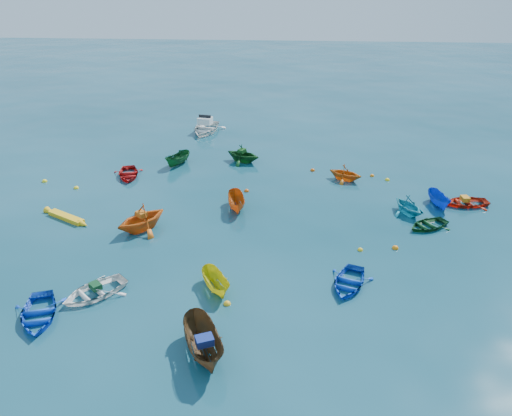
# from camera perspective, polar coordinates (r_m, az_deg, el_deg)

# --- Properties ---
(ground) EXTENTS (160.00, 160.00, 0.00)m
(ground) POSITION_cam_1_polar(r_m,az_deg,el_deg) (26.73, -0.78, -5.54)
(ground) COLOR #093646
(ground) RESTS_ON ground
(dinghy_blue_sw) EXTENTS (3.23, 3.79, 0.66)m
(dinghy_blue_sw) POSITION_cam_1_polar(r_m,az_deg,el_deg) (24.52, -23.53, -11.43)
(dinghy_blue_sw) COLOR blue
(dinghy_blue_sw) RESTS_ON ground
(dinghy_white_near) EXTENTS (3.74, 3.79, 0.64)m
(dinghy_white_near) POSITION_cam_1_polar(r_m,az_deg,el_deg) (25.08, -17.93, -9.43)
(dinghy_white_near) COLOR white
(dinghy_white_near) RESTS_ON ground
(sampan_brown_mid) EXTENTS (2.59, 3.73, 1.35)m
(sampan_brown_mid) POSITION_cam_1_polar(r_m,az_deg,el_deg) (20.93, -5.89, -16.31)
(sampan_brown_mid) COLOR #50371D
(sampan_brown_mid) RESTS_ON ground
(dinghy_blue_se) EXTENTS (2.97, 3.49, 0.61)m
(dinghy_blue_se) POSITION_cam_1_polar(r_m,az_deg,el_deg) (24.93, 10.48, -8.69)
(dinghy_blue_se) COLOR blue
(dinghy_blue_se) RESTS_ON ground
(dinghy_orange_w) EXTENTS (4.13, 4.20, 1.67)m
(dinghy_orange_w) POSITION_cam_1_polar(r_m,az_deg,el_deg) (30.06, -12.85, -2.38)
(dinghy_orange_w) COLOR #DC5F14
(dinghy_orange_w) RESTS_ON ground
(sampan_yellow_mid) EXTENTS (2.05, 2.68, 0.98)m
(sampan_yellow_mid) POSITION_cam_1_polar(r_m,az_deg,el_deg) (24.31, -4.54, -9.29)
(sampan_yellow_mid) COLOR gold
(sampan_yellow_mid) RESTS_ON ground
(dinghy_green_e) EXTENTS (3.22, 2.97, 0.55)m
(dinghy_green_e) POSITION_cam_1_polar(r_m,az_deg,el_deg) (31.22, 19.01, -2.10)
(dinghy_green_e) COLOR #0F431E
(dinghy_green_e) RESTS_ON ground
(dinghy_cyan_se) EXTENTS (2.94, 3.10, 1.28)m
(dinghy_cyan_se) POSITION_cam_1_polar(r_m,az_deg,el_deg) (32.53, 16.89, -0.59)
(dinghy_cyan_se) COLOR teal
(dinghy_cyan_se) RESTS_ON ground
(sampan_orange_n) EXTENTS (1.55, 2.93, 1.08)m
(sampan_orange_n) POSITION_cam_1_polar(r_m,az_deg,el_deg) (31.74, -2.21, -0.07)
(sampan_orange_n) COLOR #BF5312
(sampan_orange_n) RESTS_ON ground
(dinghy_green_n) EXTENTS (3.53, 3.35, 1.46)m
(dinghy_green_n) POSITION_cam_1_polar(r_m,az_deg,el_deg) (39.29, -1.49, 5.32)
(dinghy_green_n) COLOR #114A1A
(dinghy_green_n) RESTS_ON ground
(dinghy_red_ne) EXTENTS (3.13, 2.44, 0.60)m
(dinghy_red_ne) POSITION_cam_1_polar(r_m,az_deg,el_deg) (34.94, 22.80, 0.35)
(dinghy_red_ne) COLOR red
(dinghy_red_ne) RESTS_ON ground
(sampan_blue_far) EXTENTS (1.33, 2.59, 0.95)m
(sampan_blue_far) POSITION_cam_1_polar(r_m,az_deg,el_deg) (34.22, 20.08, 0.29)
(sampan_blue_far) COLOR #0F3BC0
(sampan_blue_far) RESTS_ON ground
(dinghy_red_far) EXTENTS (2.92, 3.50, 0.62)m
(dinghy_red_far) POSITION_cam_1_polar(r_m,az_deg,el_deg) (37.66, -14.37, 3.50)
(dinghy_red_far) COLOR #AA0F0E
(dinghy_red_far) RESTS_ON ground
(dinghy_orange_far) EXTENTS (3.09, 2.95, 1.27)m
(dinghy_orange_far) POSITION_cam_1_polar(r_m,az_deg,el_deg) (36.48, 10.11, 3.18)
(dinghy_orange_far) COLOR #CE6413
(dinghy_orange_far) RESTS_ON ground
(sampan_green_far) EXTENTS (2.07, 2.85, 1.04)m
(sampan_green_far) POSITION_cam_1_polar(r_m,az_deg,el_deg) (39.15, -8.87, 4.93)
(sampan_green_far) COLOR #124D22
(sampan_green_far) RESTS_ON ground
(kayak_yellow) EXTENTS (3.32, 2.13, 0.34)m
(kayak_yellow) POSITION_cam_1_polar(r_m,az_deg,el_deg) (32.57, -20.83, -1.19)
(kayak_yellow) COLOR yellow
(kayak_yellow) RESTS_ON ground
(motorboat_white) EXTENTS (3.78, 4.78, 1.49)m
(motorboat_white) POSITION_cam_1_polar(r_m,az_deg,el_deg) (46.68, -5.78, 8.67)
(motorboat_white) COLOR white
(motorboat_white) RESTS_ON ground
(tarp_green_a) EXTENTS (0.71, 0.71, 0.28)m
(tarp_green_a) POSITION_cam_1_polar(r_m,az_deg,el_deg) (24.85, -17.88, -8.48)
(tarp_green_a) COLOR #0F3F1F
(tarp_green_a) RESTS_ON dinghy_white_near
(tarp_blue_a) EXTENTS (0.83, 0.75, 0.33)m
(tarp_blue_a) POSITION_cam_1_polar(r_m,az_deg,el_deg) (20.26, -5.90, -14.83)
(tarp_blue_a) COLOR navy
(tarp_blue_a) RESTS_ON sampan_brown_mid
(tarp_orange_a) EXTENTS (0.77, 0.74, 0.30)m
(tarp_orange_a) POSITION_cam_1_polar(r_m,az_deg,el_deg) (29.63, -12.96, -0.68)
(tarp_orange_a) COLOR #C65F14
(tarp_orange_a) RESTS_ON dinghy_orange_w
(tarp_green_b) EXTENTS (0.68, 0.75, 0.29)m
(tarp_green_b) POSITION_cam_1_polar(r_m,az_deg,el_deg) (39.03, -1.63, 6.55)
(tarp_green_b) COLOR #114715
(tarp_green_b) RESTS_ON dinghy_green_n
(tarp_orange_b) EXTENTS (0.53, 0.65, 0.29)m
(tarp_orange_b) POSITION_cam_1_polar(r_m,az_deg,el_deg) (34.72, 22.77, 1.00)
(tarp_orange_b) COLOR orange
(tarp_orange_b) RESTS_ON dinghy_red_ne
(buoy_ye_a) EXTENTS (0.34, 0.34, 0.34)m
(buoy_ye_a) POSITION_cam_1_polar(r_m,az_deg,el_deg) (23.36, -3.32, -10.93)
(buoy_ye_a) COLOR yellow
(buoy_ye_a) RESTS_ON ground
(buoy_or_b) EXTENTS (0.37, 0.37, 0.37)m
(buoy_or_b) POSITION_cam_1_polar(r_m,az_deg,el_deg) (28.46, 15.62, -4.48)
(buoy_or_b) COLOR orange
(buoy_or_b) RESTS_ON ground
(buoy_ye_b) EXTENTS (0.38, 0.38, 0.38)m
(buoy_ye_b) POSITION_cam_1_polar(r_m,az_deg,el_deg) (38.68, -23.01, 2.78)
(buoy_ye_b) COLOR yellow
(buoy_ye_b) RESTS_ON ground
(buoy_or_c) EXTENTS (0.34, 0.34, 0.34)m
(buoy_or_c) POSITION_cam_1_polar(r_m,az_deg,el_deg) (34.11, -1.09, 1.92)
(buoy_or_c) COLOR #D4500B
(buoy_or_c) RESTS_ON ground
(buoy_ye_c) EXTENTS (0.30, 0.30, 0.30)m
(buoy_ye_c) POSITION_cam_1_polar(r_m,az_deg,el_deg) (27.84, 11.82, -4.75)
(buoy_ye_c) COLOR yellow
(buoy_ye_c) RESTS_ON ground
(buoy_or_d) EXTENTS (0.35, 0.35, 0.35)m
(buoy_or_d) POSITION_cam_1_polar(r_m,az_deg,el_deg) (37.76, 6.48, 4.25)
(buoy_or_d) COLOR #D0520B
(buoy_or_d) RESTS_ON ground
(buoy_ye_d) EXTENTS (0.35, 0.35, 0.35)m
(buoy_ye_d) POSITION_cam_1_polar(r_m,az_deg,el_deg) (36.72, -19.85, 2.12)
(buoy_ye_d) COLOR yellow
(buoy_ye_d) RESTS_ON ground
(buoy_or_e) EXTENTS (0.32, 0.32, 0.32)m
(buoy_or_e) POSITION_cam_1_polar(r_m,az_deg,el_deg) (37.53, 13.12, 3.57)
(buoy_or_e) COLOR orange
(buoy_or_e) RESTS_ON ground
(buoy_ye_e) EXTENTS (0.34, 0.34, 0.34)m
(buoy_ye_e) POSITION_cam_1_polar(r_m,az_deg,el_deg) (37.08, 14.77, 3.09)
(buoy_ye_e) COLOR yellow
(buoy_ye_e) RESTS_ON ground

